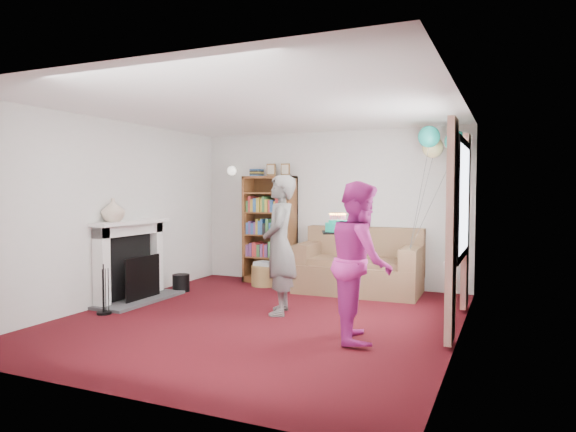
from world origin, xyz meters
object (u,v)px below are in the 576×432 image
at_px(sofa, 360,268).
at_px(bookcase, 270,230).
at_px(birthday_cake, 338,227).
at_px(person_magenta, 361,261).
at_px(person_striped, 280,245).

bearing_deg(sofa, bookcase, 170.75).
bearing_deg(birthday_cake, person_magenta, -44.29).
distance_m(bookcase, sofa, 1.71).
height_order(sofa, person_magenta, person_magenta).
bearing_deg(bookcase, person_magenta, -48.99).
bearing_deg(person_striped, person_magenta, 41.84).
relative_size(sofa, birthday_cake, 5.46).
distance_m(person_magenta, birthday_cake, 0.60).
xyz_separation_m(sofa, birthday_cake, (0.32, -2.06, 0.78)).
relative_size(bookcase, sofa, 1.09).
xyz_separation_m(sofa, person_magenta, (0.69, -2.42, 0.46)).
relative_size(person_magenta, birthday_cake, 4.91).
relative_size(person_striped, person_magenta, 1.06).
xyz_separation_m(bookcase, person_striped, (1.07, -1.97, -0.01)).
bearing_deg(person_striped, sofa, 143.48).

